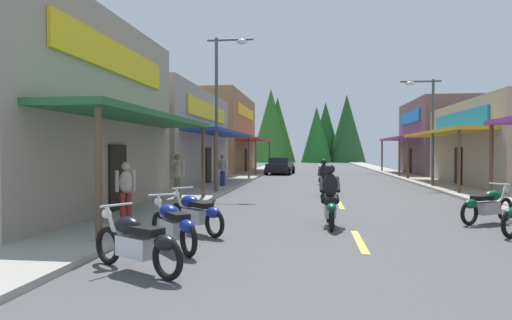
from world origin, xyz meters
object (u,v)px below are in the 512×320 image
object	(u,v)px
streetlamp_right	(427,116)
pedestrian_by_shop	(178,173)
streetlamp_left	(223,94)
motorcycle_parked_left_1	(173,224)
rider_cruising_trailing	(324,181)
pedestrian_waiting	(223,168)
motorcycle_parked_left_2	(195,212)
rider_cruising_lead	(330,201)
motorcycle_parked_right_4	(487,205)
parked_car_curbside	(280,166)
motorcycle_parked_left_0	(137,241)
pedestrian_browsing	(126,188)

from	to	relation	value
streetlamp_right	pedestrian_by_shop	world-z (taller)	streetlamp_right
streetlamp_left	motorcycle_parked_left_1	xyz separation A→B (m)	(1.27, -11.00, -3.93)
rider_cruising_trailing	pedestrian_waiting	size ratio (longest dim) A/B	1.23
streetlamp_right	pedestrian_by_shop	distance (m)	13.56
streetlamp_right	motorcycle_parked_left_2	world-z (taller)	streetlamp_right
rider_cruising_lead	rider_cruising_trailing	xyz separation A→B (m)	(0.04, 7.55, 0.00)
motorcycle_parked_left_1	motorcycle_parked_left_2	distance (m)	1.70
rider_cruising_trailing	pedestrian_by_shop	world-z (taller)	pedestrian_by_shop
motorcycle_parked_left_1	rider_cruising_trailing	size ratio (longest dim) A/B	0.80
motorcycle_parked_left_1	pedestrian_by_shop	distance (m)	8.42
motorcycle_parked_right_4	parked_car_curbside	world-z (taller)	parked_car_curbside
pedestrian_by_shop	parked_car_curbside	size ratio (longest dim) A/B	0.41
rider_cruising_trailing	rider_cruising_lead	bearing A→B (deg)	-176.61
rider_cruising_trailing	pedestrian_waiting	bearing A→B (deg)	59.84
rider_cruising_trailing	motorcycle_parked_left_2	bearing A→B (deg)	164.13
motorcycle_parked_right_4	pedestrian_waiting	world-z (taller)	pedestrian_waiting
motorcycle_parked_left_1	motorcycle_parked_left_0	bearing A→B (deg)	137.76
streetlamp_right	motorcycle_parked_left_0	bearing A→B (deg)	-116.49
rider_cruising_trailing	pedestrian_waiting	world-z (taller)	pedestrian_waiting
streetlamp_left	rider_cruising_trailing	size ratio (longest dim) A/B	3.22
motorcycle_parked_left_0	motorcycle_parked_right_4	bearing A→B (deg)	-111.43
pedestrian_browsing	streetlamp_right	bearing A→B (deg)	88.28
streetlamp_left	motorcycle_parked_right_4	bearing A→B (deg)	-39.20
streetlamp_left	motorcycle_parked_left_1	world-z (taller)	streetlamp_left
motorcycle_parked_right_4	motorcycle_parked_left_1	world-z (taller)	same
motorcycle_parked_left_1	pedestrian_browsing	xyz separation A→B (m)	(-2.14, 2.71, 0.45)
streetlamp_right	pedestrian_by_shop	xyz separation A→B (m)	(-10.94, -7.57, -2.65)
pedestrian_browsing	motorcycle_parked_right_4	bearing A→B (deg)	46.06
motorcycle_parked_left_1	rider_cruising_lead	size ratio (longest dim) A/B	0.80
pedestrian_by_shop	parked_car_curbside	bearing A→B (deg)	7.26
rider_cruising_trailing	pedestrian_browsing	size ratio (longest dim) A/B	1.32
pedestrian_browsing	parked_car_curbside	distance (m)	25.49
motorcycle_parked_left_0	rider_cruising_trailing	size ratio (longest dim) A/B	0.88
motorcycle_parked_left_2	pedestrian_waiting	distance (m)	12.43
streetlamp_right	motorcycle_parked_left_1	size ratio (longest dim) A/B	3.30
motorcycle_parked_left_0	streetlamp_right	bearing A→B (deg)	-85.80
streetlamp_left	pedestrian_by_shop	world-z (taller)	streetlamp_left
motorcycle_parked_left_0	motorcycle_parked_left_2	world-z (taller)	same
streetlamp_right	parked_car_curbside	bearing A→B (deg)	124.20
pedestrian_by_shop	streetlamp_right	bearing A→B (deg)	-41.07
streetlamp_left	pedestrian_waiting	size ratio (longest dim) A/B	3.97
motorcycle_parked_left_2	motorcycle_parked_left_1	bearing A→B (deg)	130.17
streetlamp_left	pedestrian_waiting	world-z (taller)	streetlamp_left
motorcycle_parked_right_4	rider_cruising_lead	bearing A→B (deg)	158.10
pedestrian_by_shop	pedestrian_browsing	distance (m)	5.35
streetlamp_right	rider_cruising_trailing	size ratio (longest dim) A/B	2.62
motorcycle_parked_left_2	motorcycle_parked_right_4	bearing A→B (deg)	-122.27
streetlamp_right	streetlamp_left	bearing A→B (deg)	-154.74
streetlamp_right	motorcycle_parked_left_2	size ratio (longest dim) A/B	3.28
motorcycle_parked_left_2	parked_car_curbside	distance (m)	26.40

